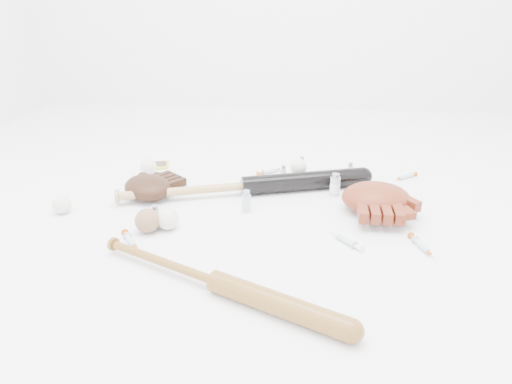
# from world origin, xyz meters

# --- Properties ---
(bat_dark) EXTENTS (0.99, 0.36, 0.07)m
(bat_dark) POSITION_xyz_m (-0.07, 0.18, 0.04)
(bat_dark) COLOR black
(bat_dark) RESTS_ON ground
(bat_wood) EXTENTS (0.76, 0.42, 0.06)m
(bat_wood) POSITION_xyz_m (-0.09, -0.45, 0.03)
(bat_wood) COLOR brown
(bat_wood) RESTS_ON ground
(glove_dark) EXTENTS (0.33, 0.33, 0.08)m
(glove_dark) POSITION_xyz_m (-0.43, 0.12, 0.04)
(glove_dark) COLOR black
(glove_dark) RESTS_ON ground
(glove_tan) EXTENTS (0.29, 0.29, 0.10)m
(glove_tan) POSITION_xyz_m (0.40, 0.08, 0.05)
(glove_tan) COLOR maroon
(glove_tan) RESTS_ON ground
(trading_card) EXTENTS (0.09, 0.11, 0.01)m
(trading_card) POSITION_xyz_m (-0.48, 0.45, 0.00)
(trading_card) COLOR gold
(trading_card) RESTS_ON ground
(pedestal) EXTENTS (0.08, 0.08, 0.04)m
(pedestal) POSITION_xyz_m (0.13, 0.31, 0.02)
(pedestal) COLOR white
(pedestal) RESTS_ON ground
(baseball_on_pedestal) EXTENTS (0.07, 0.07, 0.07)m
(baseball_on_pedestal) POSITION_xyz_m (0.13, 0.31, 0.07)
(baseball_on_pedestal) COLOR silver
(baseball_on_pedestal) RESTS_ON pedestal
(baseball_left) EXTENTS (0.07, 0.07, 0.07)m
(baseball_left) POSITION_xyz_m (-0.70, -0.03, 0.03)
(baseball_left) COLOR silver
(baseball_left) RESTS_ON ground
(baseball_upper) EXTENTS (0.07, 0.07, 0.07)m
(baseball_upper) POSITION_xyz_m (-0.50, 0.35, 0.03)
(baseball_upper) COLOR silver
(baseball_upper) RESTS_ON ground
(baseball_mid) EXTENTS (0.07, 0.07, 0.07)m
(baseball_mid) POSITION_xyz_m (-0.30, -0.12, 0.04)
(baseball_mid) COLOR silver
(baseball_mid) RESTS_ON ground
(baseball_aged) EXTENTS (0.08, 0.08, 0.08)m
(baseball_aged) POSITION_xyz_m (-0.36, -0.14, 0.04)
(baseball_aged) COLOR brown
(baseball_aged) RESTS_ON ground
(syringe_0) EXTENTS (0.11, 0.15, 0.02)m
(syringe_0) POSITION_xyz_m (-0.39, -0.22, 0.01)
(syringe_0) COLOR #ADBCC6
(syringe_0) RESTS_ON ground
(syringe_1) EXTENTS (0.12, 0.14, 0.02)m
(syringe_1) POSITION_xyz_m (0.28, -0.16, 0.01)
(syringe_1) COLOR #ADBCC6
(syringe_1) RESTS_ON ground
(syringe_2) EXTENTS (0.14, 0.11, 0.02)m
(syringe_2) POSITION_xyz_m (0.01, 0.40, 0.01)
(syringe_2) COLOR #ADBCC6
(syringe_2) RESTS_ON ground
(syringe_3) EXTENTS (0.08, 0.16, 0.02)m
(syringe_3) POSITION_xyz_m (0.51, -0.18, 0.01)
(syringe_3) COLOR #ADBCC6
(syringe_3) RESTS_ON ground
(syringe_4) EXTENTS (0.13, 0.10, 0.02)m
(syringe_4) POSITION_xyz_m (0.57, 0.39, 0.01)
(syringe_4) COLOR #ADBCC6
(syringe_4) RESTS_ON ground
(vial_0) EXTENTS (0.02, 0.02, 0.06)m
(vial_0) POSITION_xyz_m (0.14, 0.45, 0.03)
(vial_0) COLOR #ADB7BE
(vial_0) RESTS_ON ground
(vial_1) EXTENTS (0.02, 0.02, 0.06)m
(vial_1) POSITION_xyz_m (0.34, 0.40, 0.03)
(vial_1) COLOR #ADB7BE
(vial_1) RESTS_ON ground
(vial_2) EXTENTS (0.03, 0.03, 0.08)m
(vial_2) POSITION_xyz_m (-0.05, 0.03, 0.04)
(vial_2) COLOR #ADB7BE
(vial_2) RESTS_ON ground
(vial_3) EXTENTS (0.04, 0.04, 0.09)m
(vial_3) POSITION_xyz_m (0.27, 0.20, 0.04)
(vial_3) COLOR #ADB7BE
(vial_3) RESTS_ON ground
(vial_4) EXTENTS (0.03, 0.03, 0.07)m
(vial_4) POSITION_xyz_m (-0.34, -0.10, 0.04)
(vial_4) COLOR #ADB7BE
(vial_4) RESTS_ON ground
(vial_5) EXTENTS (0.02, 0.02, 0.06)m
(vial_5) POSITION_xyz_m (0.07, 0.34, 0.03)
(vial_5) COLOR #ADB7BE
(vial_5) RESTS_ON ground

